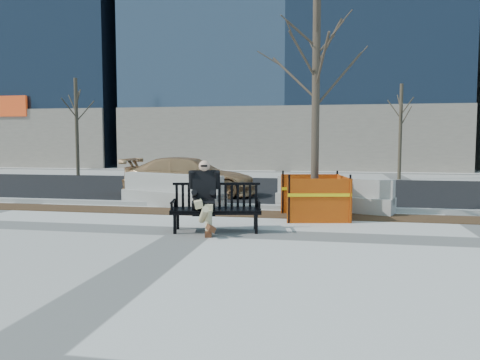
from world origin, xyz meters
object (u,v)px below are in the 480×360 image
Objects in this scene: bench at (216,231)px; jersey_barrier_right at (333,211)px; tree_fence at (314,218)px; jersey_barrier_left at (172,206)px; sedan at (190,196)px; seated_man at (204,231)px.

bench is 0.60× the size of jersey_barrier_right.
tree_fence is 4.30m from jersey_barrier_left.
sedan is 5.44m from jersey_barrier_right.
jersey_barrier_left is 1.04× the size of jersey_barrier_right.
sedan is (-4.33, 3.90, 0.00)m from tree_fence.
bench is 0.42× the size of sedan.
tree_fence reaches higher than jersey_barrier_left.
sedan is 1.42× the size of jersey_barrier_right.
tree_fence reaches higher than seated_man.
seated_man reaches higher than jersey_barrier_left.
sedan reaches higher than jersey_barrier_right.
jersey_barrier_right is at bearing 43.11° from bench.
jersey_barrier_right is at bearing 40.37° from seated_man.
bench is 1.27× the size of seated_man.
jersey_barrier_left is (-1.86, 3.39, 0.00)m from seated_man.
tree_fence is at bearing 31.76° from seated_man.
sedan reaches higher than bench.
bench is 0.26m from seated_man.
seated_man is (-0.26, 0.00, 0.00)m from bench.
jersey_barrier_right is (0.47, 1.34, 0.00)m from tree_fence.
sedan is (-2.10, 5.99, 0.00)m from seated_man.
tree_fence reaches higher than jersey_barrier_right.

